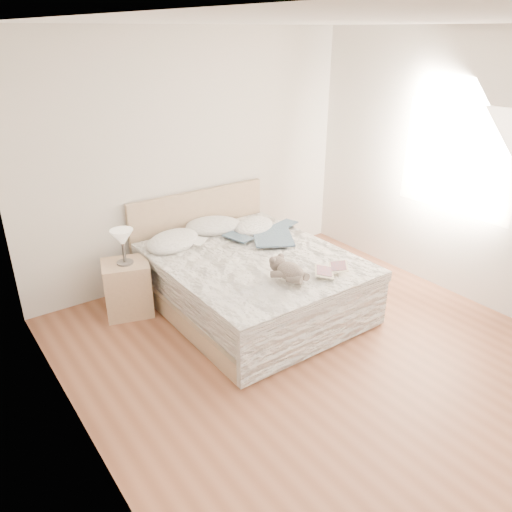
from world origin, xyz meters
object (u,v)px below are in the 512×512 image
at_px(photo_book, 187,243).
at_px(childrens_book, 331,270).
at_px(bed, 249,279).
at_px(teddy_bear, 290,278).
at_px(table_lamp, 122,240).
at_px(nightstand, 128,288).

height_order(photo_book, childrens_book, photo_book).
xyz_separation_m(bed, childrens_book, (0.36, -0.82, 0.32)).
relative_size(photo_book, childrens_book, 0.98).
relative_size(bed, childrens_book, 5.89).
xyz_separation_m(photo_book, teddy_bear, (0.34, -1.28, 0.02)).
height_order(bed, teddy_bear, bed).
bearing_deg(table_lamp, childrens_book, -43.98).
height_order(table_lamp, photo_book, table_lamp).
height_order(childrens_book, teddy_bear, teddy_bear).
relative_size(bed, photo_book, 6.04).
bearing_deg(nightstand, table_lamp, -88.44).
xyz_separation_m(nightstand, childrens_book, (1.44, -1.41, 0.35)).
height_order(bed, photo_book, bed).
distance_m(nightstand, childrens_book, 2.04).
height_order(bed, table_lamp, bed).
bearing_deg(childrens_book, photo_book, 160.89).
relative_size(nightstand, teddy_bear, 1.63).
relative_size(bed, teddy_bear, 6.24).
distance_m(table_lamp, teddy_bear, 1.67).
bearing_deg(bed, table_lamp, 152.02).
bearing_deg(childrens_book, teddy_bear, -147.42).
height_order(bed, childrens_book, bed).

